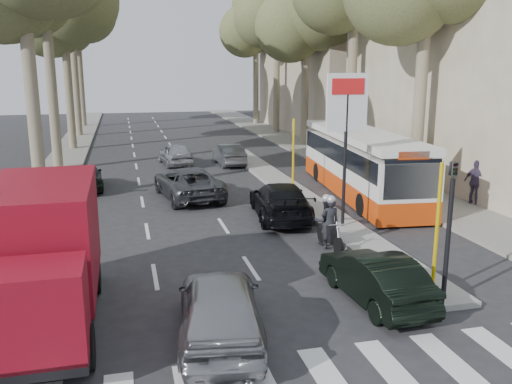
% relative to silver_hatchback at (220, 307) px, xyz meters
% --- Properties ---
extents(ground, '(120.00, 120.00, 0.00)m').
position_rel_silver_hatchback_xyz_m(ground, '(2.53, 2.00, -0.75)').
color(ground, '#28282B').
rests_on(ground, ground).
extents(sidewalk_right, '(3.20, 70.00, 0.12)m').
position_rel_silver_hatchback_xyz_m(sidewalk_right, '(11.13, 27.00, -0.69)').
color(sidewalk_right, gray).
rests_on(sidewalk_right, ground).
extents(median_left, '(2.40, 64.00, 0.12)m').
position_rel_silver_hatchback_xyz_m(median_left, '(-5.47, 30.00, -0.69)').
color(median_left, gray).
rests_on(median_left, ground).
extents(traffic_island, '(1.50, 26.00, 0.16)m').
position_rel_silver_hatchback_xyz_m(traffic_island, '(5.78, 13.00, -0.67)').
color(traffic_island, gray).
rests_on(traffic_island, ground).
extents(building_far, '(11.00, 20.00, 16.00)m').
position_rel_silver_hatchback_xyz_m(building_far, '(18.03, 36.00, 7.25)').
color(building_far, '#B7A88E').
rests_on(building_far, ground).
extents(billboard, '(1.50, 12.10, 5.60)m').
position_rel_silver_hatchback_xyz_m(billboard, '(5.78, 7.00, 2.95)').
color(billboard, yellow).
rests_on(billboard, ground).
extents(traffic_light_island, '(0.16, 0.41, 3.60)m').
position_rel_silver_hatchback_xyz_m(traffic_light_island, '(5.78, 0.50, 1.73)').
color(traffic_light_island, black).
rests_on(traffic_light_island, ground).
extents(tree_l_c, '(7.40, 7.20, 13.71)m').
position_rel_silver_hatchback_xyz_m(tree_l_c, '(-5.24, 30.11, 9.28)').
color(tree_l_c, '#6B604C').
rests_on(tree_l_c, ground).
extents(tree_l_e, '(7.40, 7.20, 14.49)m').
position_rel_silver_hatchback_xyz_m(tree_l_e, '(-5.44, 46.11, 9.97)').
color(tree_l_e, '#6B604C').
rests_on(tree_l_e, ground).
extents(tree_r_c, '(7.40, 7.20, 13.32)m').
position_rel_silver_hatchback_xyz_m(tree_r_c, '(11.56, 28.11, 8.94)').
color(tree_r_c, '#6B604C').
rests_on(tree_r_c, ground).
extents(tree_r_d, '(7.40, 7.20, 14.88)m').
position_rel_silver_hatchback_xyz_m(tree_r_d, '(11.66, 36.11, 10.32)').
color(tree_r_d, '#6B604C').
rests_on(tree_r_d, ground).
extents(tree_r_e, '(7.40, 7.20, 14.10)m').
position_rel_silver_hatchback_xyz_m(tree_r_e, '(11.76, 44.11, 9.63)').
color(tree_r_e, '#6B604C').
rests_on(tree_r_e, ground).
extents(silver_hatchback, '(2.37, 4.62, 1.51)m').
position_rel_silver_hatchback_xyz_m(silver_hatchback, '(0.00, 0.00, 0.00)').
color(silver_hatchback, '#94969B').
rests_on(silver_hatchback, ground).
extents(dark_hatchback, '(1.61, 3.99, 1.29)m').
position_rel_silver_hatchback_xyz_m(dark_hatchback, '(4.14, 1.00, -0.11)').
color(dark_hatchback, black).
rests_on(dark_hatchback, ground).
extents(queue_car_a, '(3.02, 5.37, 1.42)m').
position_rel_silver_hatchback_xyz_m(queue_car_a, '(0.90, 13.25, -0.05)').
color(queue_car_a, '#43464A').
rests_on(queue_car_a, ground).
extents(queue_car_b, '(2.51, 5.06, 1.41)m').
position_rel_silver_hatchback_xyz_m(queue_car_b, '(4.00, 9.00, -0.05)').
color(queue_car_b, black).
rests_on(queue_car_b, ground).
extents(queue_car_c, '(2.03, 4.05, 1.32)m').
position_rel_silver_hatchback_xyz_m(queue_car_c, '(1.19, 21.93, -0.09)').
color(queue_car_c, '#9FA1A7').
rests_on(queue_car_c, ground).
extents(queue_car_d, '(1.49, 3.90, 1.27)m').
position_rel_silver_hatchback_xyz_m(queue_car_d, '(4.33, 21.23, -0.12)').
color(queue_car_d, '#52565A').
rests_on(queue_car_d, ground).
extents(queue_car_e, '(1.99, 4.26, 1.20)m').
position_rel_silver_hatchback_xyz_m(queue_car_e, '(-3.77, 16.23, -0.15)').
color(queue_car_e, black).
rests_on(queue_car_e, ground).
extents(red_truck, '(2.33, 6.04, 3.22)m').
position_rel_silver_hatchback_xyz_m(red_truck, '(-3.77, 1.65, 0.95)').
color(red_truck, black).
rests_on(red_truck, ground).
extents(city_bus, '(3.52, 11.42, 2.96)m').
position_rel_silver_hatchback_xyz_m(city_bus, '(8.73, 12.03, 0.81)').
color(city_bus, '#CF3D0B').
rests_on(city_bus, ground).
extents(motorcycle, '(0.77, 2.14, 1.82)m').
position_rel_silver_hatchback_xyz_m(motorcycle, '(4.50, 5.23, 0.07)').
color(motorcycle, black).
rests_on(motorcycle, ground).
extents(pedestrian_near, '(0.86, 1.22, 1.89)m').
position_rel_silver_hatchback_xyz_m(pedestrian_near, '(12.53, 8.78, 0.31)').
color(pedestrian_near, '#433854').
rests_on(pedestrian_near, sidewalk_right).
extents(pedestrian_far, '(1.12, 0.81, 1.59)m').
position_rel_silver_hatchback_xyz_m(pedestrian_far, '(11.13, 11.89, 0.16)').
color(pedestrian_far, '#706154').
rests_on(pedestrian_far, sidewalk_right).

